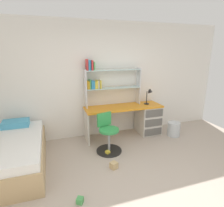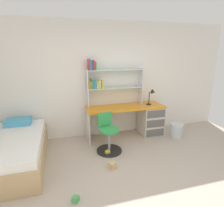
{
  "view_description": "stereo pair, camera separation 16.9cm",
  "coord_description": "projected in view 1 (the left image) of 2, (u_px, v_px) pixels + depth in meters",
  "views": [
    {
      "loc": [
        -1.28,
        -2.02,
        1.99
      ],
      "look_at": [
        -0.2,
        1.23,
        1.04
      ],
      "focal_mm": 30.25,
      "sensor_mm": 36.0,
      "label": 1
    },
    {
      "loc": [
        -1.12,
        -2.07,
        1.99
      ],
      "look_at": [
        -0.2,
        1.23,
        1.04
      ],
      "focal_mm": 30.25,
      "sensor_mm": 36.0,
      "label": 2
    }
  ],
  "objects": [
    {
      "name": "desk_lamp",
      "position": [
        150.0,
        94.0,
        4.53
      ],
      "size": [
        0.2,
        0.17,
        0.38
      ],
      "color": "black",
      "rests_on": "desk"
    },
    {
      "name": "desk",
      "position": [
        142.0,
        117.0,
        4.66
      ],
      "size": [
        1.83,
        0.57,
        0.75
      ],
      "color": "orange",
      "rests_on": "ground_plane"
    },
    {
      "name": "toy_block_natural_0",
      "position": [
        114.0,
        165.0,
        3.31
      ],
      "size": [
        0.15,
        0.15,
        0.11
      ],
      "primitive_type": "cube",
      "rotation": [
        0.0,
        0.0,
        1.99
      ],
      "color": "tan",
      "rests_on": "ground_plane"
    },
    {
      "name": "ground_plane",
      "position": [
        151.0,
        192.0,
        2.77
      ],
      "size": [
        6.08,
        5.46,
        0.02
      ],
      "primitive_type": "cube",
      "color": "#B2A393"
    },
    {
      "name": "room_shell",
      "position": [
        55.0,
        92.0,
        3.13
      ],
      "size": [
        6.08,
        5.46,
        2.66
      ],
      "color": "white",
      "rests_on": "ground_plane"
    },
    {
      "name": "waste_bin",
      "position": [
        174.0,
        129.0,
        4.59
      ],
      "size": [
        0.3,
        0.3,
        0.34
      ],
      "primitive_type": "cylinder",
      "color": "silver",
      "rests_on": "ground_plane"
    },
    {
      "name": "bed_platform",
      "position": [
        13.0,
        154.0,
        3.28
      ],
      "size": [
        1.04,
        1.83,
        0.65
      ],
      "color": "tan",
      "rests_on": "ground_plane"
    },
    {
      "name": "bookshelf_hutch",
      "position": [
        105.0,
        80.0,
        4.29
      ],
      "size": [
        1.32,
        0.22,
        1.09
      ],
      "color": "silver",
      "rests_on": "desk"
    },
    {
      "name": "swivel_chair",
      "position": [
        108.0,
        137.0,
        3.84
      ],
      "size": [
        0.52,
        0.52,
        0.79
      ],
      "color": "black",
      "rests_on": "ground_plane"
    },
    {
      "name": "toy_block_yellow_1",
      "position": [
        108.0,
        153.0,
        3.76
      ],
      "size": [
        0.1,
        0.1,
        0.08
      ],
      "primitive_type": "cube",
      "rotation": [
        0.0,
        0.0,
        1.97
      ],
      "color": "gold",
      "rests_on": "ground_plane"
    },
    {
      "name": "toy_block_green_2",
      "position": [
        80.0,
        200.0,
        2.55
      ],
      "size": [
        0.11,
        0.11,
        0.08
      ],
      "primitive_type": "cube",
      "rotation": [
        0.0,
        0.0,
        2.6
      ],
      "color": "#479E51",
      "rests_on": "ground_plane"
    }
  ]
}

